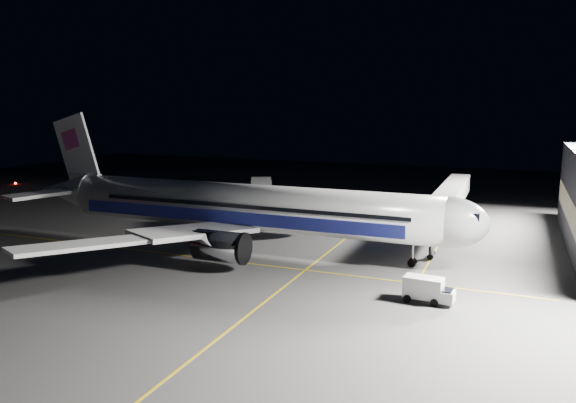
{
  "coord_description": "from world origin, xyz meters",
  "views": [
    {
      "loc": [
        30.45,
        -61.07,
        18.08
      ],
      "look_at": [
        4.89,
        1.59,
        6.0
      ],
      "focal_mm": 35.0,
      "sensor_mm": 36.0,
      "label": 1
    }
  ],
  "objects_px": {
    "safety_cone_a": "(264,229)",
    "safety_cone_c": "(276,223)",
    "service_truck": "(428,289)",
    "airliner": "(239,207)",
    "safety_cone_b": "(288,223)",
    "baggage_tug": "(231,218)",
    "jet_bridge": "(447,200)"
  },
  "relations": [
    {
      "from": "baggage_tug",
      "to": "safety_cone_c",
      "type": "height_order",
      "value": "baggage_tug"
    },
    {
      "from": "safety_cone_b",
      "to": "safety_cone_c",
      "type": "distance_m",
      "value": 2.06
    },
    {
      "from": "service_truck",
      "to": "safety_cone_c",
      "type": "height_order",
      "value": "service_truck"
    },
    {
      "from": "jet_bridge",
      "to": "baggage_tug",
      "type": "xyz_separation_m",
      "value": [
        -30.74,
        -5.65,
        -3.74
      ]
    },
    {
      "from": "airliner",
      "to": "safety_cone_b",
      "type": "relative_size",
      "value": 89.97
    },
    {
      "from": "baggage_tug",
      "to": "safety_cone_a",
      "type": "bearing_deg",
      "value": 0.47
    },
    {
      "from": "service_truck",
      "to": "safety_cone_b",
      "type": "distance_m",
      "value": 34.59
    },
    {
      "from": "jet_bridge",
      "to": "safety_cone_b",
      "type": "height_order",
      "value": "jet_bridge"
    },
    {
      "from": "safety_cone_c",
      "to": "jet_bridge",
      "type": "bearing_deg",
      "value": 9.53
    },
    {
      "from": "jet_bridge",
      "to": "baggage_tug",
      "type": "height_order",
      "value": "jet_bridge"
    },
    {
      "from": "safety_cone_a",
      "to": "safety_cone_c",
      "type": "xyz_separation_m",
      "value": [
        -0.19,
        4.46,
        -0.05
      ]
    },
    {
      "from": "airliner",
      "to": "jet_bridge",
      "type": "height_order",
      "value": "airliner"
    },
    {
      "from": "service_truck",
      "to": "safety_cone_a",
      "type": "bearing_deg",
      "value": 146.23
    },
    {
      "from": "jet_bridge",
      "to": "service_truck",
      "type": "height_order",
      "value": "jet_bridge"
    },
    {
      "from": "jet_bridge",
      "to": "baggage_tug",
      "type": "bearing_deg",
      "value": -169.59
    },
    {
      "from": "baggage_tug",
      "to": "safety_cone_b",
      "type": "relative_size",
      "value": 4.5
    },
    {
      "from": "jet_bridge",
      "to": "service_truck",
      "type": "xyz_separation_m",
      "value": [
        1.81,
        -29.04,
        -3.34
      ]
    },
    {
      "from": "airliner",
      "to": "baggage_tug",
      "type": "distance_m",
      "value": 15.21
    },
    {
      "from": "safety_cone_a",
      "to": "safety_cone_c",
      "type": "bearing_deg",
      "value": 92.43
    },
    {
      "from": "service_truck",
      "to": "safety_cone_a",
      "type": "xyz_separation_m",
      "value": [
        -25.78,
        20.52,
        -0.92
      ]
    },
    {
      "from": "baggage_tug",
      "to": "safety_cone_a",
      "type": "xyz_separation_m",
      "value": [
        6.78,
        -2.87,
        -0.52
      ]
    },
    {
      "from": "baggage_tug",
      "to": "safety_cone_b",
      "type": "distance_m",
      "value": 8.81
    },
    {
      "from": "airliner",
      "to": "service_truck",
      "type": "relative_size",
      "value": 13.19
    },
    {
      "from": "service_truck",
      "to": "safety_cone_c",
      "type": "bearing_deg",
      "value": 140.86
    },
    {
      "from": "baggage_tug",
      "to": "safety_cone_c",
      "type": "bearing_deg",
      "value": 37.0
    },
    {
      "from": "service_truck",
      "to": "safety_cone_b",
      "type": "xyz_separation_m",
      "value": [
        -23.91,
        24.99,
        -0.9
      ]
    },
    {
      "from": "service_truck",
      "to": "baggage_tug",
      "type": "relative_size",
      "value": 1.51
    },
    {
      "from": "airliner",
      "to": "safety_cone_b",
      "type": "xyz_separation_m",
      "value": [
        0.98,
        14.0,
        -4.82
      ]
    },
    {
      "from": "airliner",
      "to": "safety_cone_a",
      "type": "height_order",
      "value": "airliner"
    },
    {
      "from": "jet_bridge",
      "to": "safety_cone_b",
      "type": "xyz_separation_m",
      "value": [
        -22.1,
        -4.06,
        -4.24
      ]
    },
    {
      "from": "jet_bridge",
      "to": "safety_cone_b",
      "type": "bearing_deg",
      "value": -169.6
    },
    {
      "from": "safety_cone_b",
      "to": "safety_cone_c",
      "type": "relative_size",
      "value": 1.3
    }
  ]
}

